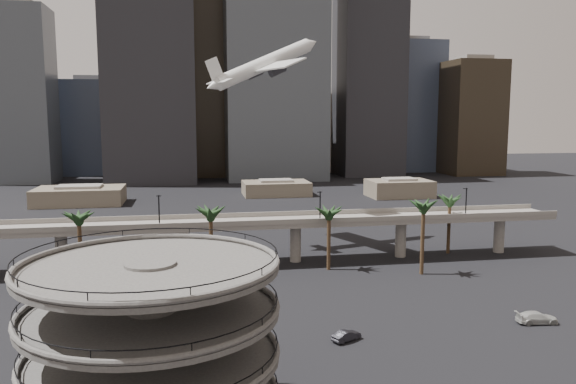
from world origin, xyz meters
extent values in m
cylinder|color=#484643|center=(-13.00, -4.00, 8.00)|extent=(4.40, 4.40, 16.50)
cylinder|color=#484643|center=(-13.00, -4.00, 7.78)|extent=(22.00, 22.00, 0.45)
torus|color=#484643|center=(-13.00, -4.00, 8.25)|extent=(22.20, 22.20, 0.50)
torus|color=black|center=(-13.00, -4.00, 9.05)|extent=(21.80, 21.80, 0.10)
cylinder|color=#484643|center=(-13.00, -4.00, 11.78)|extent=(22.00, 22.00, 0.45)
torus|color=#484643|center=(-13.00, -4.00, 12.25)|extent=(22.20, 22.20, 0.50)
torus|color=black|center=(-13.00, -4.00, 13.05)|extent=(21.80, 21.80, 0.10)
cylinder|color=#484643|center=(-13.00, -4.00, 15.78)|extent=(22.00, 22.00, 0.45)
torus|color=#484643|center=(-13.00, -4.00, 16.25)|extent=(22.20, 22.20, 0.50)
torus|color=black|center=(-13.00, -4.00, 17.05)|extent=(21.80, 21.80, 0.10)
cube|color=slate|center=(0.00, 55.00, 8.00)|extent=(130.00, 9.00, 0.90)
cube|color=slate|center=(0.00, 50.50, 8.90)|extent=(130.00, 0.30, 1.00)
cube|color=slate|center=(0.00, 59.50, 8.90)|extent=(130.00, 0.30, 1.00)
cylinder|color=slate|center=(-33.00, 55.00, 3.80)|extent=(2.20, 2.20, 8.00)
cylinder|color=slate|center=(-11.00, 55.00, 3.80)|extent=(2.20, 2.20, 8.00)
cylinder|color=slate|center=(11.00, 55.00, 3.80)|extent=(2.20, 2.20, 8.00)
cylinder|color=slate|center=(33.00, 55.00, 3.80)|extent=(2.20, 2.20, 8.00)
cylinder|color=slate|center=(55.00, 55.00, 3.80)|extent=(2.20, 2.20, 8.00)
cylinder|color=black|center=(-15.00, 51.00, 11.50)|extent=(0.24, 0.24, 6.00)
cylinder|color=black|center=(15.00, 51.00, 11.50)|extent=(0.24, 0.24, 6.00)
cylinder|color=black|center=(45.00, 51.00, 11.50)|extent=(0.24, 0.24, 6.00)
cylinder|color=#45311D|center=(-6.00, 44.00, 6.08)|extent=(0.70, 0.70, 12.15)
ellipsoid|color=#1B3618|center=(-6.00, 44.00, 12.55)|extent=(4.40, 4.40, 2.00)
cylinder|color=#45311D|center=(16.00, 48.00, 5.40)|extent=(0.70, 0.70, 10.80)
ellipsoid|color=#1B3618|center=(16.00, 48.00, 11.20)|extent=(4.40, 4.40, 2.00)
cylinder|color=#45311D|center=(32.00, 42.00, 6.30)|extent=(0.70, 0.70, 12.60)
ellipsoid|color=#1B3618|center=(32.00, 42.00, 13.00)|extent=(4.40, 4.40, 2.00)
cylinder|color=#45311D|center=(44.00, 56.00, 5.62)|extent=(0.70, 0.70, 11.25)
ellipsoid|color=#1B3618|center=(44.00, 56.00, 11.65)|extent=(4.40, 4.40, 2.00)
cylinder|color=#45311D|center=(-28.00, 46.00, 5.85)|extent=(0.70, 0.70, 11.70)
ellipsoid|color=#1B3618|center=(-28.00, 46.00, 12.10)|extent=(4.40, 4.40, 2.00)
cube|color=#66594B|center=(-45.00, 140.00, 2.75)|extent=(28.00, 18.00, 5.50)
cube|color=slate|center=(-45.00, 140.00, 5.90)|extent=(14.00, 9.00, 0.80)
cube|color=#66594B|center=(22.00, 150.00, 2.50)|extent=(24.00, 16.00, 5.00)
cube|color=slate|center=(22.00, 150.00, 5.40)|extent=(12.00, 8.00, 0.80)
cube|color=#66594B|center=(65.00, 138.00, 3.00)|extent=(22.00, 15.00, 6.00)
cube|color=slate|center=(65.00, 138.00, 6.40)|extent=(11.00, 7.50, 0.80)
cube|color=#444A50|center=(-80.00, 210.00, 37.56)|extent=(26.00, 24.00, 75.12)
cube|color=slate|center=(-80.00, 210.00, 76.32)|extent=(14.30, 13.20, 2.40)
cube|color=#364054|center=(-55.00, 245.00, 23.11)|extent=(30.00, 30.00, 46.23)
cube|color=slate|center=(-55.00, 245.00, 47.43)|extent=(16.50, 16.50, 2.40)
cube|color=black|center=(-25.00, 200.00, 52.97)|extent=(38.00, 30.00, 105.94)
cube|color=black|center=(5.00, 225.00, 43.34)|extent=(28.00, 26.00, 86.68)
cube|color=#444A50|center=(30.00, 205.00, 57.78)|extent=(45.00, 32.00, 115.57)
cube|color=gray|center=(55.00, 240.00, 20.22)|extent=(24.00, 24.00, 40.45)
cube|color=slate|center=(55.00, 240.00, 41.65)|extent=(13.20, 13.20, 2.40)
cube|color=black|center=(78.00, 215.00, 45.75)|extent=(30.00, 28.00, 91.49)
cube|color=#364054|center=(105.00, 235.00, 33.71)|extent=(34.00, 30.00, 67.42)
cube|color=slate|center=(105.00, 235.00, 68.62)|extent=(18.70, 16.50, 2.40)
cube|color=black|center=(130.00, 210.00, 27.93)|extent=(26.00, 26.00, 55.86)
cube|color=slate|center=(130.00, 210.00, 57.06)|extent=(14.30, 14.30, 2.40)
cube|color=gray|center=(18.00, 260.00, 18.30)|extent=(22.00, 22.00, 36.60)
cube|color=slate|center=(18.00, 260.00, 37.80)|extent=(12.10, 12.10, 2.40)
cylinder|color=silver|center=(7.48, 72.96, 40.14)|extent=(23.38, 12.31, 12.34)
cone|color=silver|center=(19.11, 77.90, 45.35)|extent=(4.98, 4.51, 4.11)
cone|color=silver|center=(-4.16, 68.03, 34.94)|extent=(4.72, 4.13, 3.79)
cube|color=silver|center=(6.91, 72.72, 39.32)|extent=(15.32, 26.48, 2.47)
cube|color=silver|center=(-2.78, 68.61, 35.94)|extent=(5.32, 8.92, 1.01)
cube|color=silver|center=(-3.65, 68.25, 38.22)|extent=(4.22, 2.02, 5.56)
cylinder|color=#28282D|center=(5.83, 77.53, 38.34)|extent=(4.46, 3.22, 3.04)
cylinder|color=#28282D|center=(9.61, 68.60, 38.34)|extent=(4.46, 3.22, 3.04)
imported|color=#BF561B|center=(-5.34, 13.20, 0.70)|extent=(4.38, 2.68, 1.39)
imported|color=black|center=(9.91, 14.63, 0.68)|extent=(4.29, 3.17, 1.35)
imported|color=#B2B4AF|center=(37.75, 15.88, 0.83)|extent=(5.92, 2.95, 1.65)
camera|label=1|loc=(-9.60, -51.88, 28.56)|focal=35.00mm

